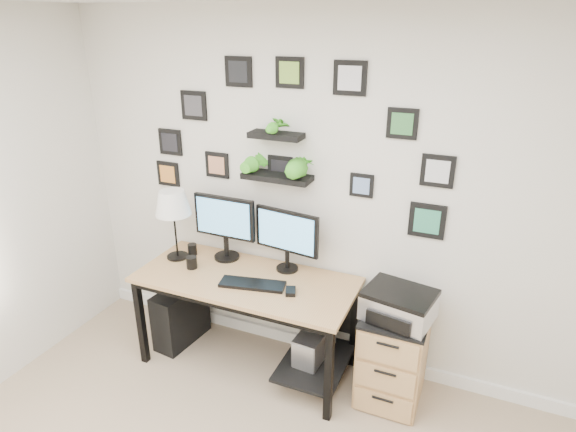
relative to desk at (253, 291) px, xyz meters
The scene contains 14 objects.
room 0.77m from the desk, 38.87° to the left, with size 4.00×4.00×4.00m.
desk is the anchor object (origin of this frame).
monitor_left 0.56m from the desk, 150.11° to the left, with size 0.50×0.20×0.51m.
monitor_right 0.49m from the desk, 45.81° to the left, with size 0.51×0.18×0.47m.
keyboard 0.19m from the desk, 61.72° to the right, with size 0.46×0.15×0.02m, color black.
mouse 0.39m from the desk, 16.40° to the right, with size 0.07×0.10×0.03m, color black.
table_lamp 0.89m from the desk, behind, with size 0.27×0.27×0.55m.
mug 0.51m from the desk, behind, with size 0.08×0.08×0.09m, color black.
pen_cup 0.63m from the desk, 167.55° to the left, with size 0.07×0.07×0.09m, color black.
pc_tower_black 0.78m from the desk, behind, with size 0.21×0.48×0.48m, color black.
pc_tower_grey 0.64m from the desk, ahead, with size 0.21×0.42×0.41m.
file_cabinet 1.09m from the desk, ahead, with size 0.43×0.53×0.67m.
printer 1.07m from the desk, ahead, with size 0.48×0.41×0.20m.
wall_decor 1.08m from the desk, 65.09° to the left, with size 2.28×0.18×1.12m.
Camera 1 is at (1.05, -1.05, 2.48)m, focal length 30.00 mm.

